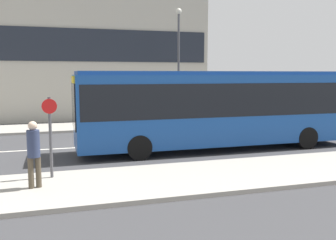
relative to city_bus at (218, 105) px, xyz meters
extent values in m
plane|color=#3A3A3D|center=(-4.41, 2.03, -1.93)|extent=(120.00, 120.00, 0.00)
cube|color=#A39E93|center=(-4.41, -4.22, -1.87)|extent=(44.00, 3.50, 0.13)
cube|color=#A39E93|center=(-4.41, 8.28, -1.87)|extent=(44.00, 3.50, 0.13)
cube|color=silver|center=(-4.41, 2.03, -1.93)|extent=(41.80, 0.16, 0.01)
cube|color=#1E232D|center=(-3.26, 11.50, 3.28)|extent=(14.61, 0.08, 2.20)
cube|color=#194793|center=(0.01, 0.00, -0.17)|extent=(12.08, 2.46, 2.91)
cube|color=black|center=(0.01, 0.00, 0.27)|extent=(11.83, 2.49, 1.34)
cube|color=#194793|center=(0.01, 0.00, 1.36)|extent=(11.89, 2.26, 0.14)
cube|color=black|center=(-6.05, 0.00, 0.10)|extent=(0.05, 2.16, 1.75)
cube|color=yellow|center=(-6.05, 0.00, 1.08)|extent=(0.04, 1.72, 0.32)
cylinder|color=black|center=(-3.73, -1.12, -1.45)|extent=(0.96, 0.28, 0.96)
cylinder|color=black|center=(-3.73, 1.12, -1.45)|extent=(0.96, 0.28, 0.96)
cylinder|color=black|center=(3.75, -1.12, -1.45)|extent=(0.96, 0.28, 0.96)
cylinder|color=black|center=(3.75, 1.12, -1.45)|extent=(0.96, 0.28, 0.96)
cube|color=#4C5156|center=(7.83, 5.37, -1.45)|extent=(4.20, 1.81, 0.68)
cube|color=#21262B|center=(7.70, 5.37, -0.84)|extent=(2.31, 1.59, 0.53)
cylinder|color=black|center=(9.13, 4.55, -1.63)|extent=(0.60, 0.18, 0.60)
cylinder|color=black|center=(9.13, 6.18, -1.63)|extent=(0.60, 0.18, 0.60)
cylinder|color=black|center=(6.53, 4.55, -1.63)|extent=(0.60, 0.18, 0.60)
cylinder|color=black|center=(6.53, 6.18, -1.63)|extent=(0.60, 0.18, 0.60)
cylinder|color=black|center=(11.42, 6.28, -1.63)|extent=(0.60, 0.18, 0.60)
cylinder|color=#4C4233|center=(-7.44, -4.15, -1.37)|extent=(0.15, 0.15, 0.86)
cylinder|color=#4C4233|center=(-7.24, -4.10, -1.37)|extent=(0.15, 0.15, 0.86)
cylinder|color=#2D3856|center=(-7.34, -4.13, -0.57)|extent=(0.34, 0.34, 0.75)
sphere|color=beige|center=(-7.34, -4.13, -0.08)|extent=(0.24, 0.24, 0.24)
cylinder|color=#4C4C51|center=(-6.90, -3.16, -0.58)|extent=(0.09, 0.09, 2.44)
cylinder|color=red|center=(-6.90, -3.22, 0.37)|extent=(0.44, 0.03, 0.44)
cylinder|color=#4C4C51|center=(0.66, 7.34, 1.60)|extent=(0.14, 0.14, 6.80)
sphere|color=silver|center=(0.66, 7.34, 5.10)|extent=(0.36, 0.36, 0.36)
camera|label=1|loc=(-6.75, -14.77, 1.30)|focal=40.00mm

